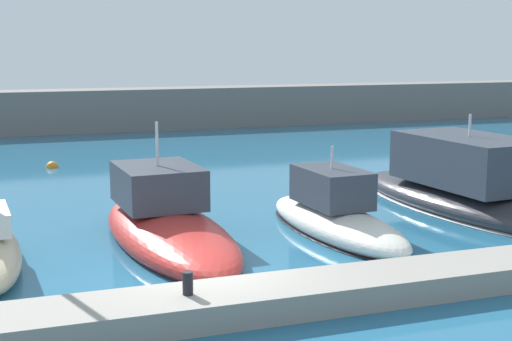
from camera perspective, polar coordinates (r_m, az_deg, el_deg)
ground_plane at (r=15.46m, az=-4.06°, el=-9.57°), size 120.00×120.00×0.00m
dock_pier at (r=14.03m, az=-2.43°, el=-10.45°), size 25.48×1.57×0.54m
breakwater_seawall at (r=44.47m, az=-14.54°, el=4.56°), size 108.00×2.65×2.51m
motorboat_red_third at (r=19.38m, az=-7.08°, el=-4.16°), size 3.19×8.39×3.46m
motorboat_ivory_fourth at (r=20.16m, az=6.23°, el=-3.61°), size 2.44×6.81×2.62m
motorboat_charcoal_fifth at (r=23.79m, az=16.00°, el=-1.18°), size 3.93×9.99×3.33m
mooring_buoy_orange at (r=31.91m, az=-15.78°, el=0.24°), size 0.52×0.52×0.52m
dock_bollard at (r=13.68m, az=-5.41°, el=-8.85°), size 0.20×0.20×0.44m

